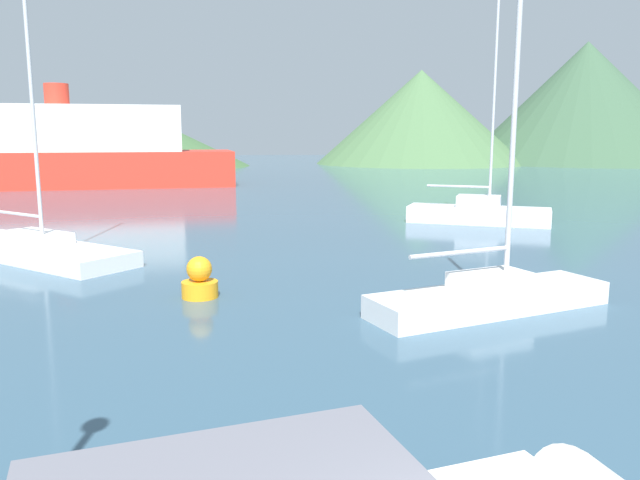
{
  "coord_description": "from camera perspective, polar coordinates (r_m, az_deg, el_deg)",
  "views": [
    {
      "loc": [
        -1.88,
        -2.07,
        3.94
      ],
      "look_at": [
        -0.55,
        14.0,
        1.2
      ],
      "focal_mm": 35.0,
      "sensor_mm": 36.0,
      "label": 1
    }
  ],
  "objects": [
    {
      "name": "sailboat_inner",
      "position": [
        14.61,
        15.3,
        -4.82
      ],
      "size": [
        5.98,
        3.45,
        6.77
      ],
      "rotation": [
        0.0,
        0.0,
        0.36
      ],
      "color": "white",
      "rests_on": "ground_plane"
    },
    {
      "name": "hill_central",
      "position": [
        82.17,
        -17.46,
        9.06
      ],
      "size": [
        30.93,
        30.93,
        7.49
      ],
      "color": "#3D6038",
      "rests_on": "ground_plane"
    },
    {
      "name": "hill_far_east",
      "position": [
        96.4,
        23.02,
        11.47
      ],
      "size": [
        32.94,
        32.94,
        16.58
      ],
      "color": "#38563D",
      "rests_on": "ground_plane"
    },
    {
      "name": "sailboat_middle",
      "position": [
        28.83,
        14.28,
        2.54
      ],
      "size": [
        6.37,
        4.12,
        10.59
      ],
      "rotation": [
        0.0,
        0.0,
        -0.42
      ],
      "color": "silver",
      "rests_on": "ground_plane"
    },
    {
      "name": "hill_east",
      "position": [
        87.1,
        9.17,
        11.03
      ],
      "size": [
        28.21,
        28.21,
        12.48
      ],
      "color": "#476B42",
      "rests_on": "ground_plane"
    },
    {
      "name": "buoy_marker",
      "position": [
        15.51,
        -10.95,
        -3.66
      ],
      "size": [
        0.89,
        0.89,
        1.02
      ],
      "color": "orange",
      "rests_on": "ground_plane"
    },
    {
      "name": "ferry_distant",
      "position": [
        51.47,
        -22.64,
        7.49
      ],
      "size": [
        26.38,
        10.59,
        7.67
      ],
      "rotation": [
        0.0,
        0.0,
        0.14
      ],
      "color": "red",
      "rests_on": "ground_plane"
    },
    {
      "name": "sailboat_outer",
      "position": [
        22.06,
        -24.81,
        -0.58
      ],
      "size": [
        7.64,
        6.72,
        9.6
      ],
      "rotation": [
        0.0,
        0.0,
        -0.67
      ],
      "color": "white",
      "rests_on": "ground_plane"
    }
  ]
}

